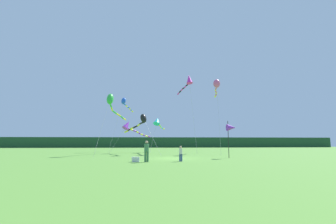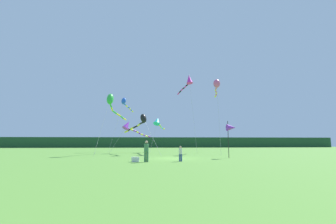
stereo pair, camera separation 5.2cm
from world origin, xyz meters
The scene contains 13 objects.
ground_plane centered at (0.00, 0.00, 0.00)m, with size 120.00×120.00×0.00m, color #5B9338.
distant_treeline centered at (0.00, 45.00, 1.48)m, with size 108.00×2.37×2.96m, color #1E4228.
person_adult centered at (-2.57, -3.93, 0.93)m, with size 0.36×0.36×1.66m.
person_child centered at (0.19, -3.61, 0.69)m, with size 0.27×0.27×1.24m.
cooler_box centered at (-3.42, -3.75, 0.19)m, with size 0.59×0.37×0.38m, color silver.
banner_flag_pole centered at (5.87, 0.06, 2.96)m, with size 0.90×0.70×3.65m.
kite_black centered at (-3.38, 7.12, 4.30)m, with size 4.94×7.16×5.26m.
kite_magenta centered at (3.64, 11.37, 10.98)m, with size 1.93×6.78×11.90m.
kite_green centered at (-7.16, 6.81, 6.63)m, with size 2.31×9.96×7.74m.
kite_cyan centered at (-1.02, 13.54, 4.81)m, with size 2.55×5.81×5.66m.
kite_rainbow centered at (7.62, 9.99, 10.04)m, with size 1.82×7.51×10.91m.
kite_blue centered at (-6.56, 16.68, 8.32)m, with size 3.06×7.70×9.20m.
kite_purple centered at (-5.26, 11.35, 3.86)m, with size 5.57×5.30×4.82m.
Camera 1 is at (-2.45, -21.94, 1.54)m, focal length 24.07 mm.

